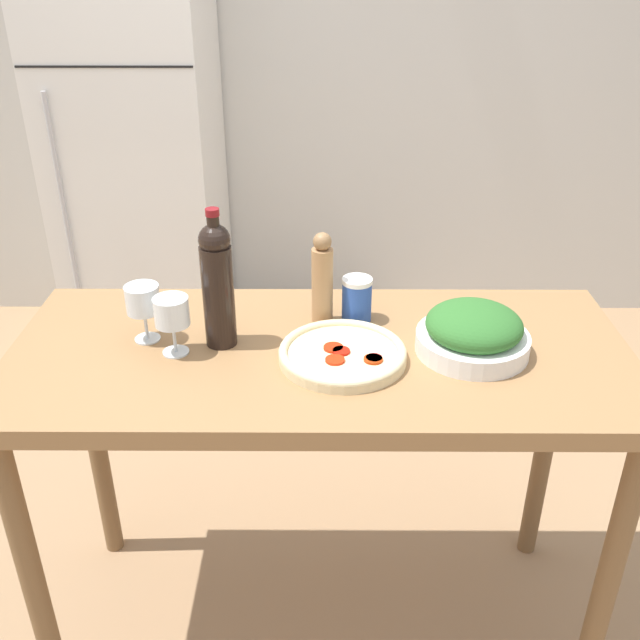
# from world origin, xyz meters

# --- Properties ---
(ground_plane) EXTENTS (14.00, 14.00, 0.00)m
(ground_plane) POSITION_xyz_m (0.00, 0.00, 0.00)
(ground_plane) COLOR #9E7A56
(wall_back) EXTENTS (6.40, 0.08, 2.60)m
(wall_back) POSITION_xyz_m (0.00, 2.03, 1.30)
(wall_back) COLOR silver
(wall_back) RESTS_ON ground_plane
(refrigerator) EXTENTS (0.67, 0.71, 1.89)m
(refrigerator) POSITION_xyz_m (-0.81, 1.64, 0.94)
(refrigerator) COLOR white
(refrigerator) RESTS_ON ground_plane
(prep_counter) EXTENTS (1.48, 0.65, 0.92)m
(prep_counter) POSITION_xyz_m (0.00, 0.00, 0.80)
(prep_counter) COLOR olive
(prep_counter) RESTS_ON ground_plane
(wine_bottle) EXTENTS (0.07, 0.07, 0.34)m
(wine_bottle) POSITION_xyz_m (-0.24, 0.03, 1.08)
(wine_bottle) COLOR black
(wine_bottle) RESTS_ON prep_counter
(wine_glass_near) EXTENTS (0.08, 0.08, 0.14)m
(wine_glass_near) POSITION_xyz_m (-0.34, -0.02, 1.02)
(wine_glass_near) COLOR silver
(wine_glass_near) RESTS_ON prep_counter
(wine_glass_far) EXTENTS (0.08, 0.08, 0.14)m
(wine_glass_far) POSITION_xyz_m (-0.42, 0.04, 1.02)
(wine_glass_far) COLOR silver
(wine_glass_far) RESTS_ON prep_counter
(pepper_mill) EXTENTS (0.05, 0.05, 0.24)m
(pepper_mill) POSITION_xyz_m (0.01, 0.14, 1.03)
(pepper_mill) COLOR #AD7F51
(pepper_mill) RESTS_ON prep_counter
(salad_bowl) EXTENTS (0.26, 0.26, 0.12)m
(salad_bowl) POSITION_xyz_m (0.36, -0.01, 0.97)
(salad_bowl) COLOR white
(salad_bowl) RESTS_ON prep_counter
(homemade_pizza) EXTENTS (0.29, 0.29, 0.03)m
(homemade_pizza) POSITION_xyz_m (0.05, -0.05, 0.93)
(homemade_pizza) COLOR beige
(homemade_pizza) RESTS_ON prep_counter
(salt_canister) EXTENTS (0.08, 0.08, 0.12)m
(salt_canister) POSITION_xyz_m (0.09, 0.15, 0.97)
(salt_canister) COLOR #284CA3
(salt_canister) RESTS_ON prep_counter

